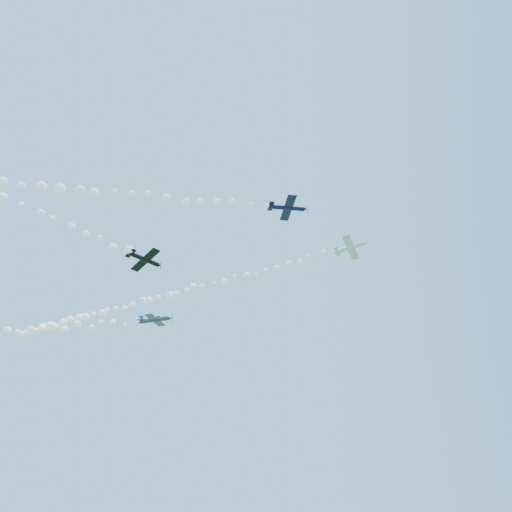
# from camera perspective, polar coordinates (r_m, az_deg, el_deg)

# --- Properties ---
(plane_white) EXTENTS (6.27, 6.57, 1.83)m
(plane_white) POSITION_cam_1_polar(r_m,az_deg,el_deg) (79.27, 12.50, 1.15)
(plane_white) COLOR white
(smoke_trail_white) EXTENTS (79.18, 25.27, 2.73)m
(smoke_trail_white) POSITION_cam_1_polar(r_m,az_deg,el_deg) (95.15, -13.38, -5.58)
(smoke_trail_white) COLOR white
(plane_navy) EXTENTS (7.38, 7.79, 2.10)m
(plane_navy) POSITION_cam_1_polar(r_m,az_deg,el_deg) (76.19, 4.26, 6.45)
(plane_navy) COLOR #0D103C
(smoke_trail_navy) EXTENTS (84.31, 26.49, 2.90)m
(smoke_trail_navy) POSITION_cam_1_polar(r_m,az_deg,el_deg) (81.77, -29.65, 8.43)
(smoke_trail_navy) COLOR white
(plane_grey) EXTENTS (7.85, 8.04, 2.10)m
(plane_grey) POSITION_cam_1_polar(r_m,az_deg,el_deg) (94.39, -13.27, -8.27)
(plane_grey) COLOR #384052
(plane_black) EXTENTS (5.81, 5.53, 1.64)m
(plane_black) POSITION_cam_1_polar(r_m,az_deg,el_deg) (68.19, -14.57, -0.45)
(plane_black) COLOR black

